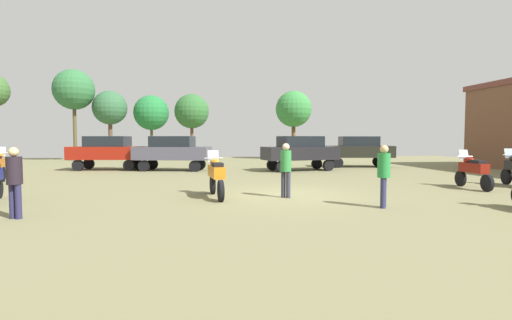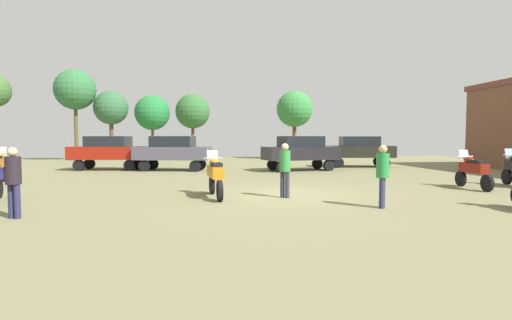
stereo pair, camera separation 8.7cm
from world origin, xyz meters
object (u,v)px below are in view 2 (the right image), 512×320
(car_1, at_px, (301,151))
(person_3, at_px, (383,171))
(car_3, at_px, (359,149))
(tree_4, at_px, (111,108))
(motorcycle_2, at_px, (215,175))
(person_1, at_px, (13,177))
(tree_5, at_px, (75,90))
(tree_6, at_px, (193,112))
(person_2, at_px, (285,166))
(car_2, at_px, (109,150))
(car_4, at_px, (173,150))
(motorcycle_4, at_px, (473,170))
(tree_1, at_px, (152,113))
(tree_2, at_px, (295,109))

(car_1, xyz_separation_m, person_3, (-0.63, -11.89, -0.18))
(car_3, height_order, tree_4, tree_4)
(motorcycle_2, xyz_separation_m, person_3, (4.44, -2.41, 0.26))
(car_1, distance_m, person_1, 15.60)
(car_3, distance_m, tree_5, 23.39)
(car_3, xyz_separation_m, tree_4, (-18.12, 10.40, 3.29))
(motorcycle_2, height_order, tree_6, tree_6)
(person_1, bearing_deg, person_2, -140.39)
(person_1, bearing_deg, motorcycle_2, -129.56)
(person_1, bearing_deg, car_2, -63.12)
(tree_4, distance_m, tree_5, 3.11)
(tree_4, bearing_deg, car_4, -61.61)
(motorcycle_2, relative_size, tree_4, 0.38)
(car_3, bearing_deg, person_3, 168.55)
(motorcycle_4, bearing_deg, motorcycle_2, -171.24)
(motorcycle_2, relative_size, person_3, 1.34)
(car_2, distance_m, tree_6, 12.34)
(tree_5, xyz_separation_m, tree_6, (9.60, 1.08, -1.62))
(motorcycle_4, relative_size, car_4, 0.47)
(person_3, bearing_deg, tree_5, 65.47)
(car_3, bearing_deg, tree_1, 61.51)
(tree_6, bearing_deg, person_3, -76.22)
(car_3, relative_size, tree_6, 0.78)
(car_4, xyz_separation_m, person_2, (4.47, -10.81, -0.17))
(motorcycle_2, xyz_separation_m, car_2, (-6.14, 11.38, 0.44))
(motorcycle_4, bearing_deg, car_3, 93.48)
(person_2, xyz_separation_m, person_3, (2.26, -2.06, -0.01))
(car_2, bearing_deg, car_1, -92.88)
(person_3, bearing_deg, car_2, 69.55)
(car_1, bearing_deg, tree_2, -22.52)
(motorcycle_2, relative_size, car_3, 0.50)
(person_3, xyz_separation_m, tree_2, (2.97, 23.92, 3.48))
(car_3, height_order, tree_5, tree_5)
(car_2, height_order, person_1, car_2)
(motorcycle_4, bearing_deg, tree_2, 99.24)
(tree_1, bearing_deg, person_1, -88.92)
(tree_5, bearing_deg, person_1, -74.82)
(car_2, bearing_deg, car_3, -82.01)
(motorcycle_4, bearing_deg, car_2, 149.60)
(motorcycle_4, relative_size, car_1, 0.47)
(person_3, relative_size, tree_1, 0.30)
(tree_2, relative_size, tree_6, 1.05)
(person_2, bearing_deg, motorcycle_2, 26.24)
(motorcycle_2, xyz_separation_m, tree_5, (-11.25, 21.38, 5.15))
(tree_5, bearing_deg, car_1, -36.08)
(car_2, relative_size, person_3, 2.64)
(car_4, height_order, tree_1, tree_1)
(motorcycle_4, relative_size, person_3, 1.27)
(person_2, height_order, tree_2, tree_2)
(car_4, height_order, tree_6, tree_6)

